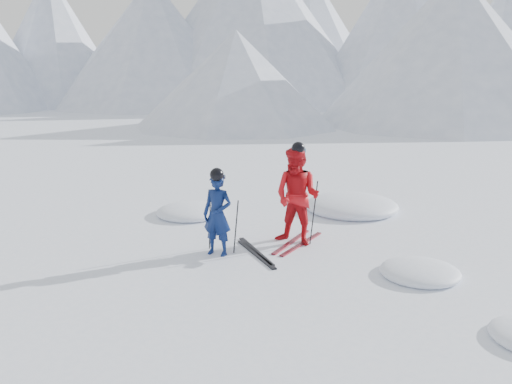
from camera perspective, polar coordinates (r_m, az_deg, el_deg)
The scene contains 12 objects.
ground at distance 9.86m, azimuth 5.61°, elevation -7.84°, with size 160.00×160.00×0.00m, color white.
skier_blue at distance 10.23m, azimuth -4.08°, elevation -2.39°, with size 0.57×0.38×1.58m, color #0D1D4F.
skier_red at distance 10.80m, azimuth 4.36°, elevation -0.47°, with size 0.96×0.75×1.97m, color red.
pole_blue_left at distance 10.59m, azimuth -4.88°, elevation -3.34°, with size 0.02×0.02×1.05m, color black.
pole_blue_right at distance 10.36m, azimuth -2.12°, elevation -3.68°, with size 0.02×0.02×1.05m, color black.
pole_red_left at distance 11.24m, azimuth 3.59°, elevation -1.65°, with size 0.02×0.02×1.31m, color black.
pole_red_right at distance 10.88m, azimuth 6.10°, elevation -2.19°, with size 0.02×0.02×1.31m, color black.
ski_worn_left at distance 11.13m, azimuth 3.73°, elevation -5.25°, with size 0.09×1.70×0.03m, color black.
ski_worn_right at distance 11.02m, azimuth 4.83°, elevation -5.46°, with size 0.09×1.70×0.03m, color black.
ski_loose_a at distance 10.57m, azimuth -0.02°, elevation -6.23°, with size 0.09×1.70×0.03m, color black.
ski_loose_b at distance 10.40m, azimuth -0.01°, elevation -6.56°, with size 0.09×1.70×0.03m, color black.
snow_lumps at distance 12.54m, azimuth 7.96°, elevation -3.29°, with size 9.16×6.58×0.51m.
Camera 1 is at (4.14, -8.23, 3.53)m, focal length 38.00 mm.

